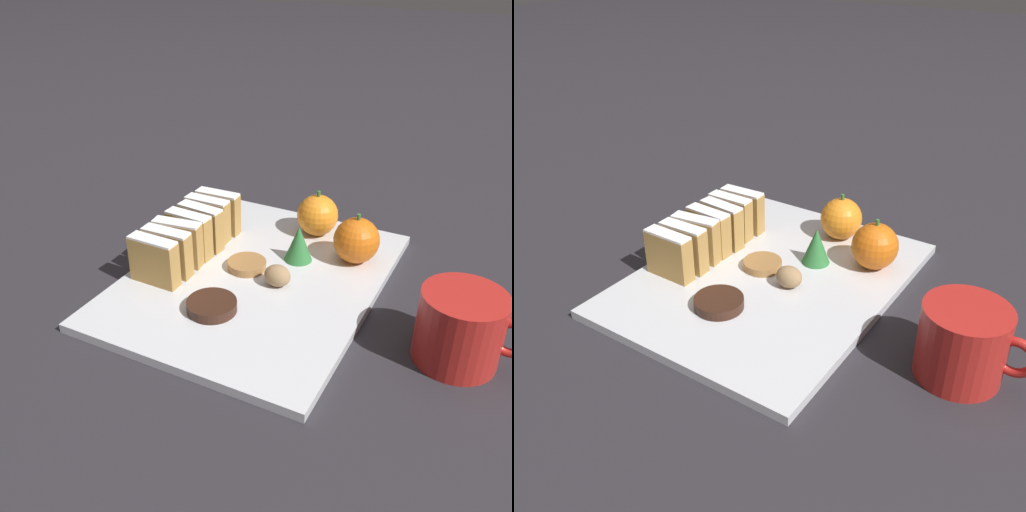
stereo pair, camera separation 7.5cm
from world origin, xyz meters
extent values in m
plane|color=#28262B|center=(0.00, 0.00, 0.00)|extent=(6.00, 6.00, 0.00)
cube|color=silver|center=(0.00, 0.00, 0.01)|extent=(0.32, 0.41, 0.01)
cube|color=#B28442|center=(-0.11, -0.08, 0.04)|extent=(0.07, 0.02, 0.06)
cube|color=white|center=(-0.11, -0.08, 0.08)|extent=(0.07, 0.02, 0.00)
cube|color=#B28442|center=(-0.11, -0.05, 0.04)|extent=(0.07, 0.02, 0.06)
cube|color=white|center=(-0.11, -0.05, 0.08)|extent=(0.07, 0.02, 0.00)
cube|color=#B28442|center=(-0.11, -0.02, 0.04)|extent=(0.07, 0.03, 0.06)
cube|color=white|center=(-0.11, -0.02, 0.08)|extent=(0.07, 0.03, 0.00)
cube|color=#B28442|center=(-0.11, 0.01, 0.04)|extent=(0.07, 0.02, 0.06)
cube|color=white|center=(-0.11, 0.01, 0.08)|extent=(0.07, 0.02, 0.00)
cube|color=#B28442|center=(-0.11, 0.03, 0.04)|extent=(0.07, 0.03, 0.06)
cube|color=white|center=(-0.11, 0.03, 0.08)|extent=(0.07, 0.03, 0.00)
cube|color=#B28442|center=(-0.11, 0.06, 0.04)|extent=(0.07, 0.02, 0.06)
cube|color=white|center=(-0.11, 0.06, 0.08)|extent=(0.07, 0.02, 0.00)
cube|color=#B28442|center=(-0.11, 0.09, 0.04)|extent=(0.07, 0.02, 0.06)
cube|color=white|center=(-0.11, 0.09, 0.08)|extent=(0.07, 0.02, 0.00)
sphere|color=orange|center=(0.11, 0.10, 0.04)|extent=(0.06, 0.06, 0.06)
cylinder|color=#38702D|center=(0.11, 0.10, 0.08)|extent=(0.01, 0.01, 0.01)
sphere|color=orange|center=(0.03, 0.15, 0.04)|extent=(0.06, 0.06, 0.06)
cylinder|color=#38702D|center=(0.03, 0.15, 0.08)|extent=(0.00, 0.01, 0.01)
ellipsoid|color=#9E7A51|center=(0.04, -0.01, 0.03)|extent=(0.04, 0.03, 0.03)
cylinder|color=#381E14|center=(-0.01, -0.10, 0.02)|extent=(0.06, 0.06, 0.01)
cylinder|color=#A3703D|center=(-0.02, 0.01, 0.02)|extent=(0.05, 0.05, 0.01)
cone|color=#2D7538|center=(0.03, 0.06, 0.04)|extent=(0.04, 0.04, 0.05)
cylinder|color=red|center=(0.27, -0.04, 0.04)|extent=(0.09, 0.09, 0.08)
torus|color=red|center=(0.32, -0.04, 0.05)|extent=(0.05, 0.01, 0.05)
camera|label=1|loc=(0.30, -0.58, 0.42)|focal=40.00mm
camera|label=2|loc=(0.36, -0.54, 0.42)|focal=40.00mm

